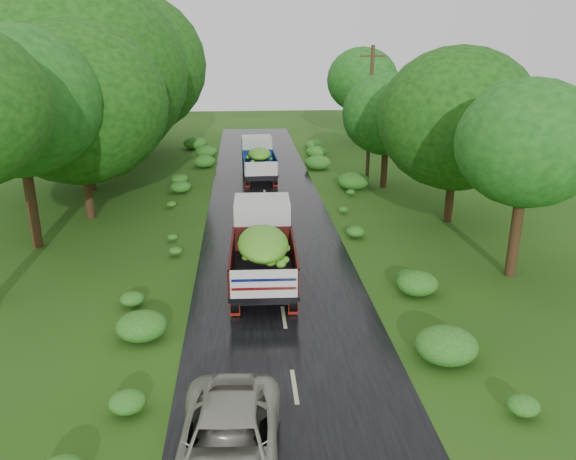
{
  "coord_description": "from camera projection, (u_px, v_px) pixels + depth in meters",
  "views": [
    {
      "loc": [
        -1.22,
        -13.02,
        9.08
      ],
      "look_at": [
        0.48,
        8.2,
        1.7
      ],
      "focal_mm": 35.0,
      "sensor_mm": 36.0,
      "label": 1
    }
  ],
  "objects": [
    {
      "name": "car",
      "position": [
        228.0,
        446.0,
        12.1
      ],
      "size": [
        2.54,
        5.04,
        1.37
      ],
      "primitive_type": "imported",
      "rotation": [
        0.0,
        0.0,
        -0.06
      ],
      "color": "#A3A191",
      "rests_on": "road"
    },
    {
      "name": "truck_near",
      "position": [
        263.0,
        243.0,
        21.53
      ],
      "size": [
        2.49,
        6.61,
        2.75
      ],
      "rotation": [
        0.0,
        0.0,
        -0.03
      ],
      "color": "black",
      "rests_on": "ground"
    },
    {
      "name": "ground",
      "position": [
        294.0,
        387.0,
        15.33
      ],
      "size": [
        120.0,
        120.0,
        0.0
      ],
      "primitive_type": "plane",
      "color": "#19410E",
      "rests_on": "ground"
    },
    {
      "name": "road_lines",
      "position": [
        280.0,
        292.0,
        20.97
      ],
      "size": [
        0.12,
        69.6,
        0.0
      ],
      "color": "#BFB78C",
      "rests_on": "road"
    },
    {
      "name": "truck_far",
      "position": [
        258.0,
        157.0,
        37.56
      ],
      "size": [
        2.27,
        5.96,
        2.48
      ],
      "rotation": [
        0.0,
        0.0,
        0.03
      ],
      "color": "black",
      "rests_on": "ground"
    },
    {
      "name": "utility_pole",
      "position": [
        370.0,
        115.0,
        34.73
      ],
      "size": [
        1.5,
        0.25,
        8.58
      ],
      "rotation": [
        0.0,
        0.0,
        -0.06
      ],
      "color": "#382616",
      "rests_on": "ground"
    },
    {
      "name": "road",
      "position": [
        282.0,
        304.0,
        20.03
      ],
      "size": [
        6.5,
        80.0,
        0.02
      ],
      "primitive_type": "cube",
      "color": "black",
      "rests_on": "ground"
    },
    {
      "name": "trees_right",
      "position": [
        416.0,
        108.0,
        32.61
      ],
      "size": [
        5.3,
        32.66,
        7.07
      ],
      "color": "black",
      "rests_on": "ground"
    },
    {
      "name": "trees_left",
      "position": [
        94.0,
        79.0,
        34.12
      ],
      "size": [
        5.96,
        34.62,
        9.3
      ],
      "color": "black",
      "rests_on": "ground"
    },
    {
      "name": "shrubs",
      "position": [
        269.0,
        218.0,
        28.4
      ],
      "size": [
        11.9,
        44.0,
        0.7
      ],
      "color": "#145819",
      "rests_on": "ground"
    }
  ]
}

